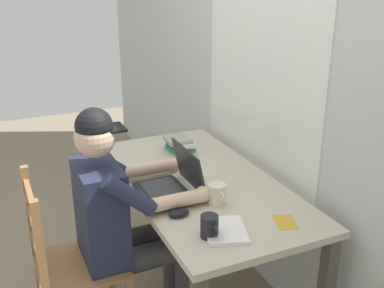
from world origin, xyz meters
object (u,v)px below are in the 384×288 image
at_px(book_stack_main, 179,144).
at_px(seated_person, 122,213).
at_px(desk, 199,195).
at_px(coffee_mug_dark, 210,226).
at_px(wooden_chair, 69,265).
at_px(computer_mouse, 179,213).
at_px(landscape_photo_print, 285,222).
at_px(coffee_mug_white, 217,194).
at_px(laptop, 174,182).

bearing_deg(book_stack_main, seated_person, -46.74).
bearing_deg(desk, coffee_mug_dark, -20.73).
xyz_separation_m(seated_person, coffee_mug_dark, (0.47, 0.25, 0.12)).
relative_size(wooden_chair, coffee_mug_dark, 8.08).
bearing_deg(computer_mouse, landscape_photo_print, 59.42).
relative_size(desk, wooden_chair, 1.60).
bearing_deg(seated_person, coffee_mug_white, 62.97).
height_order(seated_person, wooden_chair, seated_person).
bearing_deg(wooden_chair, coffee_mug_white, 73.03).
height_order(computer_mouse, coffee_mug_white, coffee_mug_white).
height_order(seated_person, book_stack_main, seated_person).
relative_size(coffee_mug_white, landscape_photo_print, 0.97).
distance_m(computer_mouse, coffee_mug_white, 0.23).
height_order(laptop, computer_mouse, laptop).
height_order(desk, seated_person, seated_person).
distance_m(desk, book_stack_main, 0.46).
bearing_deg(book_stack_main, landscape_photo_print, 5.60).
height_order(coffee_mug_dark, book_stack_main, coffee_mug_dark).
bearing_deg(landscape_photo_print, computer_mouse, -99.83).
distance_m(laptop, coffee_mug_dark, 0.45).
bearing_deg(seated_person, wooden_chair, -90.00).
bearing_deg(desk, laptop, -65.60).
bearing_deg(desk, landscape_photo_print, 16.15).
relative_size(computer_mouse, coffee_mug_dark, 0.87).
bearing_deg(wooden_chair, landscape_photo_print, 60.51).
distance_m(wooden_chair, coffee_mug_white, 0.81).
height_order(wooden_chair, coffee_mug_dark, wooden_chair).
bearing_deg(coffee_mug_white, book_stack_main, 171.88).
bearing_deg(desk, coffee_mug_white, -7.04).
relative_size(desk, coffee_mug_dark, 12.97).
relative_size(wooden_chair, coffee_mug_white, 7.42).
distance_m(computer_mouse, book_stack_main, 0.81).
bearing_deg(landscape_photo_print, laptop, -123.87).
height_order(book_stack_main, landscape_photo_print, book_stack_main).
bearing_deg(desk, book_stack_main, 171.20).
xyz_separation_m(computer_mouse, landscape_photo_print, (0.25, 0.42, -0.02)).
xyz_separation_m(desk, laptop, (0.08, -0.18, 0.15)).
bearing_deg(wooden_chair, coffee_mug_dark, 48.25).
bearing_deg(coffee_mug_white, computer_mouse, -77.79).
bearing_deg(desk, wooden_chair, -85.40).
bearing_deg(seated_person, book_stack_main, 133.26).
bearing_deg(coffee_mug_dark, laptop, 177.26).
height_order(computer_mouse, coffee_mug_dark, coffee_mug_dark).
xyz_separation_m(seated_person, computer_mouse, (0.26, 0.20, 0.09)).
bearing_deg(coffee_mug_white, wooden_chair, -106.97).
xyz_separation_m(coffee_mug_white, coffee_mug_dark, (0.26, -0.17, 0.00)).
bearing_deg(coffee_mug_dark, book_stack_main, 164.43).
distance_m(desk, wooden_chair, 0.76).
bearing_deg(laptop, computer_mouse, -17.01).
height_order(desk, computer_mouse, computer_mouse).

